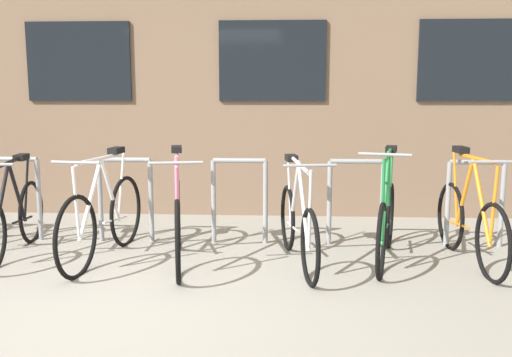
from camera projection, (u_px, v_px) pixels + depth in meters
name	position (u px, v px, depth m)	size (l,w,h in m)	color
ground_plane	(95.00, 310.00, 4.16)	(42.00, 42.00, 0.00)	gray
storefront_building	(214.00, 45.00, 10.76)	(28.00, 7.77, 4.81)	#7A604C
bike_rack	(182.00, 192.00, 5.94)	(6.59, 0.05, 0.89)	gray
bicycle_pink	(178.00, 220.00, 5.28)	(0.49, 1.76, 1.07)	black
bicycle_orange	(470.00, 222.00, 5.25)	(0.44, 1.69, 1.07)	black
bicycle_black	(12.00, 218.00, 5.50)	(0.44, 1.67, 0.98)	black
bicycle_silver	(298.00, 224.00, 5.21)	(0.47, 1.73, 1.02)	black
bicycle_white	(103.00, 218.00, 5.37)	(0.44, 1.77, 1.05)	black
bicycle_green	(386.00, 220.00, 5.33)	(0.55, 1.66, 1.09)	black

